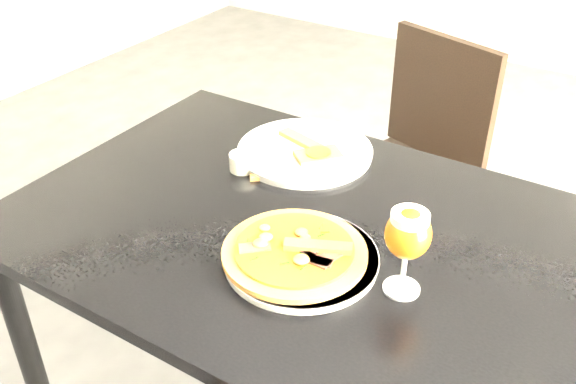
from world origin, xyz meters
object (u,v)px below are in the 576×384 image
Objects in this scene: pizza at (295,251)px; beer_glass at (408,235)px; dining_table at (311,262)px; chair_far at (410,164)px.

beer_glass reaches higher than pizza.
chair_far reaches higher than dining_table.
chair_far is 5.26× the size of beer_glass.
beer_glass is at bearing -18.76° from dining_table.
chair_far is 0.95m from pizza.
beer_glass reaches higher than chair_far.
chair_far is (-0.10, 0.78, -0.19)m from dining_table.
pizza is at bearing -64.00° from chair_far.
chair_far reaches higher than pizza.
beer_glass is (0.19, 0.03, 0.09)m from pizza.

